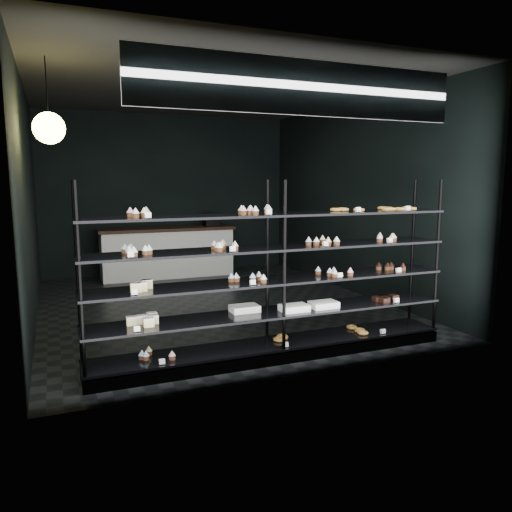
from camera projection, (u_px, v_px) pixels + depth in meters
room at (212, 201)px, 7.45m from camera, size 5.01×6.01×3.20m
display_shelf at (273, 301)px, 5.33m from camera, size 4.00×0.50×1.91m
signage at (304, 88)px, 4.60m from camera, size 3.30×0.05×0.50m
pendant_lamp at (49, 128)px, 5.27m from camera, size 0.33×0.33×0.90m
service_counter at (168, 251)px, 9.85m from camera, size 2.64×0.65×1.23m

